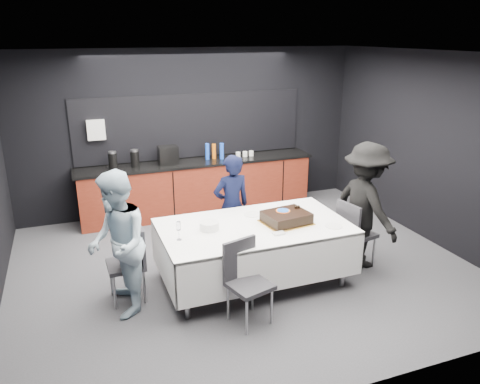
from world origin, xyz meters
name	(u,v)px	position (x,y,z in m)	size (l,w,h in m)	color
ground	(243,267)	(0.00, 0.00, 0.00)	(6.00, 6.00, 0.00)	#45454A
room_shell	(243,133)	(0.00, 0.00, 1.86)	(6.04, 5.04, 2.82)	white
kitchenette	(197,183)	(-0.02, 2.22, 0.54)	(4.10, 0.64, 2.05)	#601C0F
party_table	(254,235)	(0.00, -0.40, 0.64)	(2.32, 1.32, 0.78)	#99999E
cake_assembly	(286,218)	(0.40, -0.48, 0.85)	(0.63, 0.54, 0.18)	gold
plate_stack	(209,226)	(-0.56, -0.34, 0.83)	(0.23, 0.23, 0.10)	white
loose_plate_near	(246,238)	(-0.24, -0.74, 0.78)	(0.18, 0.18, 0.01)	white
loose_plate_right_a	(299,215)	(0.67, -0.30, 0.78)	(0.19, 0.19, 0.01)	white
loose_plate_right_b	(334,226)	(0.90, -0.78, 0.78)	(0.21, 0.21, 0.01)	white
loose_plate_far	(253,214)	(0.11, -0.07, 0.78)	(0.22, 0.22, 0.01)	white
fork_pile	(279,233)	(0.17, -0.76, 0.79)	(0.14, 0.09, 0.02)	white
champagne_flute	(179,227)	(-0.97, -0.50, 0.94)	(0.06, 0.06, 0.22)	white
chair_left	(132,257)	(-1.49, -0.26, 0.53)	(0.43, 0.43, 0.92)	#29292D
chair_right	(353,229)	(1.40, -0.47, 0.53)	(0.49, 0.49, 0.92)	#29292D
chair_near	(245,276)	(-0.40, -1.14, 0.53)	(0.52, 0.52, 0.92)	#29292D
person_center	(232,206)	(-0.01, 0.42, 0.74)	(0.54, 0.35, 1.48)	black
person_left	(117,244)	(-1.66, -0.49, 0.83)	(0.81, 0.63, 1.66)	#A9C4D5
person_right	(366,206)	(1.57, -0.48, 0.85)	(1.10, 0.63, 1.71)	black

